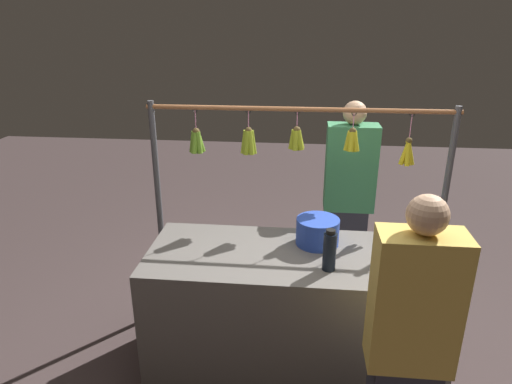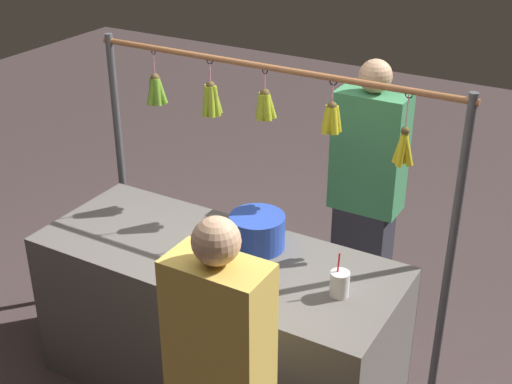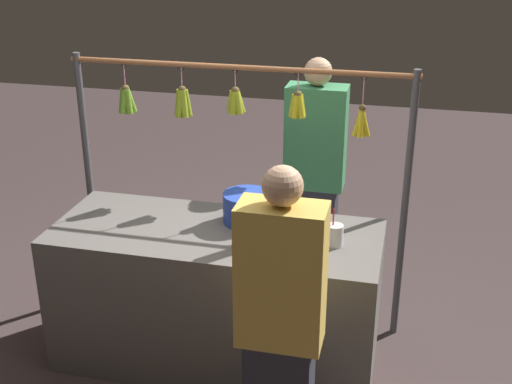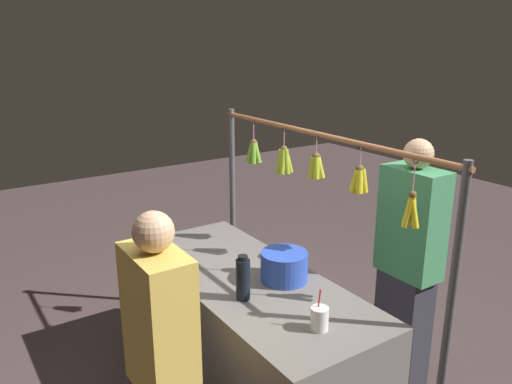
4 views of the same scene
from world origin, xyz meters
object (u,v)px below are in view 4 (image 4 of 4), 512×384
(drink_cup, at_px, (319,318))
(customer_person, at_px, (163,383))
(blue_bucket, at_px, (284,266))
(vendor_person, at_px, (408,269))
(water_bottle, at_px, (243,279))

(drink_cup, relative_size, customer_person, 0.13)
(blue_bucket, relative_size, customer_person, 0.18)
(customer_person, bearing_deg, vendor_person, -86.06)
(drink_cup, xyz_separation_m, customer_person, (0.14, 0.77, -0.13))
(water_bottle, xyz_separation_m, blue_bucket, (0.06, -0.32, -0.03))
(water_bottle, relative_size, blue_bucket, 0.92)
(drink_cup, bearing_deg, water_bottle, 17.38)
(blue_bucket, bearing_deg, water_bottle, 100.39)
(drink_cup, distance_m, customer_person, 0.79)
(drink_cup, distance_m, vendor_person, 0.99)
(water_bottle, xyz_separation_m, vendor_person, (-0.21, -1.10, -0.15))
(water_bottle, xyz_separation_m, customer_person, (-0.33, 0.63, -0.19))
(vendor_person, height_order, customer_person, vendor_person)
(vendor_person, bearing_deg, drink_cup, 105.08)
(water_bottle, relative_size, vendor_person, 0.16)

